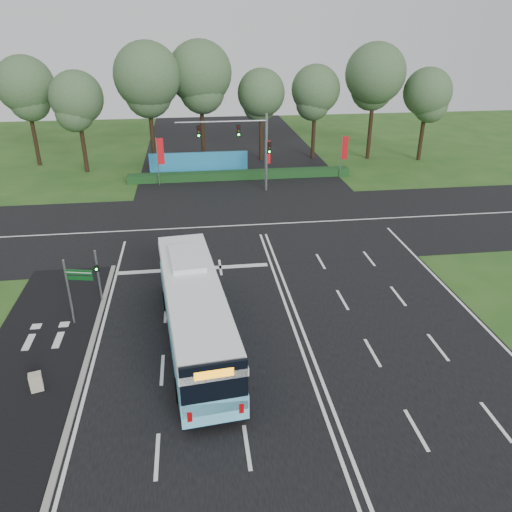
# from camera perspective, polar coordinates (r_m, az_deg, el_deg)

# --- Properties ---
(ground) EXTENTS (120.00, 120.00, 0.00)m
(ground) POSITION_cam_1_polar(r_m,az_deg,el_deg) (28.06, 3.35, -5.54)
(ground) COLOR #244E1A
(ground) RESTS_ON ground
(road_main) EXTENTS (20.00, 120.00, 0.04)m
(road_main) POSITION_cam_1_polar(r_m,az_deg,el_deg) (28.05, 3.35, -5.50)
(road_main) COLOR black
(road_main) RESTS_ON ground
(road_cross) EXTENTS (120.00, 14.00, 0.05)m
(road_cross) POSITION_cam_1_polar(r_m,az_deg,el_deg) (38.70, 0.10, 3.58)
(road_cross) COLOR black
(road_cross) RESTS_ON ground
(bike_path) EXTENTS (5.00, 18.00, 0.06)m
(bike_path) POSITION_cam_1_polar(r_m,az_deg,el_deg) (26.29, -23.62, -10.21)
(bike_path) COLOR black
(bike_path) RESTS_ON ground
(kerb_strip) EXTENTS (0.25, 18.00, 0.12)m
(kerb_strip) POSITION_cam_1_polar(r_m,az_deg,el_deg) (25.67, -18.42, -10.09)
(kerb_strip) COLOR gray
(kerb_strip) RESTS_ON ground
(city_bus) EXTENTS (3.82, 12.57, 3.55)m
(city_bus) POSITION_cam_1_polar(r_m,az_deg,el_deg) (24.11, -7.02, -6.37)
(city_bus) COLOR #6DD7FC
(city_bus) RESTS_ON ground
(pedestrian_signal) EXTENTS (0.30, 0.41, 3.17)m
(pedestrian_signal) POSITION_cam_1_polar(r_m,az_deg,el_deg) (28.76, -17.60, -2.04)
(pedestrian_signal) COLOR gray
(pedestrian_signal) RESTS_ON ground
(street_sign) EXTENTS (1.42, 0.40, 3.71)m
(street_sign) POSITION_cam_1_polar(r_m,az_deg,el_deg) (26.75, -20.11, -3.06)
(street_sign) COLOR gray
(street_sign) RESTS_ON ground
(utility_cabinet) EXTENTS (0.62, 0.56, 0.86)m
(utility_cabinet) POSITION_cam_1_polar(r_m,az_deg,el_deg) (23.82, -23.83, -13.09)
(utility_cabinet) COLOR #B0A78D
(utility_cabinet) RESTS_ON ground
(banner_flag_left) EXTENTS (0.68, 0.13, 4.62)m
(banner_flag_left) POSITION_cam_1_polar(r_m,az_deg,el_deg) (48.44, -10.95, 11.34)
(banner_flag_left) COLOR gray
(banner_flag_left) RESTS_ON ground
(banner_flag_mid) EXTENTS (0.58, 0.26, 4.14)m
(banner_flag_mid) POSITION_cam_1_polar(r_m,az_deg,el_deg) (48.62, 1.29, 11.49)
(banner_flag_mid) COLOR gray
(banner_flag_mid) RESTS_ON ground
(banner_flag_right) EXTENTS (0.60, 0.23, 4.22)m
(banner_flag_right) POSITION_cam_1_polar(r_m,az_deg,el_deg) (50.93, 10.01, 11.81)
(banner_flag_right) COLOR gray
(banner_flag_right) RESTS_ON ground
(traffic_light_gantry) EXTENTS (8.41, 0.28, 7.00)m
(traffic_light_gantry) POSITION_cam_1_polar(r_m,az_deg,el_deg) (45.44, -1.09, 13.02)
(traffic_light_gantry) COLOR gray
(traffic_light_gantry) RESTS_ON ground
(hedge) EXTENTS (22.00, 1.20, 0.80)m
(hedge) POSITION_cam_1_polar(r_m,az_deg,el_deg) (50.33, -1.81, 9.23)
(hedge) COLOR #153A18
(hedge) RESTS_ON ground
(blue_hoarding) EXTENTS (10.00, 0.30, 2.20)m
(blue_hoarding) POSITION_cam_1_polar(r_m,az_deg,el_deg) (52.33, -6.54, 10.51)
(blue_hoarding) COLOR teal
(blue_hoarding) RESTS_ON ground
(eucalyptus_row) EXTENTS (47.62, 9.66, 12.74)m
(eucalyptus_row) POSITION_cam_1_polar(r_m,az_deg,el_deg) (54.82, -3.50, 19.20)
(eucalyptus_row) COLOR black
(eucalyptus_row) RESTS_ON ground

